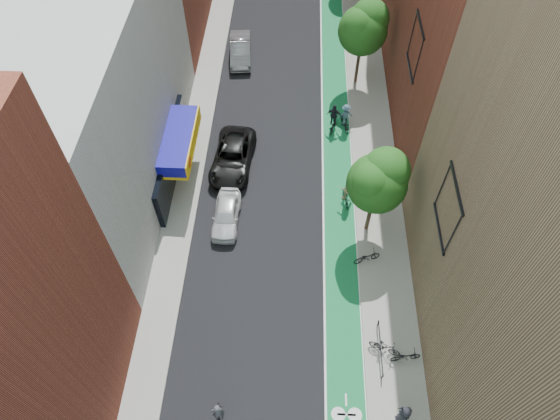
# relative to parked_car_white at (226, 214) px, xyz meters

# --- Properties ---
(ground) EXTENTS (160.00, 160.00, 0.00)m
(ground) POSITION_rel_parked_car_white_xyz_m (3.00, -10.29, -0.66)
(ground) COLOR black
(ground) RESTS_ON ground
(bike_lane) EXTENTS (2.00, 68.00, 0.01)m
(bike_lane) POSITION_rel_parked_car_white_xyz_m (7.00, 15.71, -0.66)
(bike_lane) COLOR #157747
(bike_lane) RESTS_ON ground
(sidewalk_left) EXTENTS (2.00, 68.00, 0.15)m
(sidewalk_left) POSITION_rel_parked_car_white_xyz_m (-3.00, 15.71, -0.59)
(sidewalk_left) COLOR gray
(sidewalk_left) RESTS_ON ground
(sidewalk_right) EXTENTS (3.00, 68.00, 0.15)m
(sidewalk_right) POSITION_rel_parked_car_white_xyz_m (9.50, 15.71, -0.59)
(sidewalk_right) COLOR gray
(sidewalk_right) RESTS_ON ground
(building_left_white) EXTENTS (8.00, 20.00, 12.00)m
(building_left_white) POSITION_rel_parked_car_white_xyz_m (-8.00, 3.71, 5.34)
(building_left_white) COLOR silver
(building_left_white) RESTS_ON ground
(tree_near) EXTENTS (3.40, 3.36, 6.42)m
(tree_near) POSITION_rel_parked_car_white_xyz_m (8.65, -0.27, 3.99)
(tree_near) COLOR #332619
(tree_near) RESTS_ON ground
(tree_mid) EXTENTS (3.55, 3.53, 6.74)m
(tree_mid) POSITION_rel_parked_car_white_xyz_m (8.65, 13.73, 4.22)
(tree_mid) COLOR #332619
(tree_mid) RESTS_ON ground
(parked_car_white) EXTENTS (1.64, 3.93, 1.33)m
(parked_car_white) POSITION_rel_parked_car_white_xyz_m (0.00, 0.00, 0.00)
(parked_car_white) COLOR silver
(parked_car_white) RESTS_ON ground
(parked_car_black) EXTENTS (2.94, 5.66, 1.53)m
(parked_car_black) POSITION_rel_parked_car_white_xyz_m (-0.07, 4.69, 0.10)
(parked_car_black) COLOR black
(parked_car_black) RESTS_ON ground
(parked_car_silver) EXTENTS (2.04, 4.78, 1.53)m
(parked_car_silver) POSITION_rel_parked_car_white_xyz_m (-0.61, 16.50, 0.10)
(parked_car_silver) COLOR gray
(parked_car_silver) RESTS_ON ground
(cyclist_lead) EXTENTS (0.85, 1.64, 1.98)m
(cyclist_lead) POSITION_rel_parked_car_white_xyz_m (0.91, -11.79, 0.01)
(cyclist_lead) COLOR black
(cyclist_lead) RESTS_ON ground
(cyclist_lane_near) EXTENTS (1.00, 1.65, 2.19)m
(cyclist_lane_near) POSITION_rel_parked_car_white_xyz_m (7.39, 1.87, 0.31)
(cyclist_lane_near) COLOR black
(cyclist_lane_near) RESTS_ON ground
(cyclist_lane_mid) EXTENTS (1.11, 1.80, 2.12)m
(cyclist_lane_mid) POSITION_rel_parked_car_white_xyz_m (6.74, 8.50, 0.15)
(cyclist_lane_mid) COLOR black
(cyclist_lane_mid) RESTS_ON ground
(cyclist_lane_far) EXTENTS (1.18, 1.91, 2.00)m
(cyclist_lane_far) POSITION_rel_parked_car_white_xyz_m (7.56, 8.66, 0.20)
(cyclist_lane_far) COLOR black
(cyclist_lane_far) RESTS_ON ground
(parked_bike_near) EXTENTS (1.64, 0.80, 0.82)m
(parked_bike_near) POSITION_rel_parked_car_white_xyz_m (10.04, -8.47, -0.10)
(parked_bike_near) COLOR black
(parked_bike_near) RESTS_ON sidewalk_right
(parked_bike_mid) EXTENTS (1.74, 1.04, 1.01)m
(parked_bike_mid) POSITION_rel_parked_car_white_xyz_m (9.01, -8.07, -0.01)
(parked_bike_mid) COLOR black
(parked_bike_mid) RESTS_ON sidewalk_right
(parked_bike_far) EXTENTS (1.72, 1.11, 0.85)m
(parked_bike_far) POSITION_rel_parked_car_white_xyz_m (8.44, -2.65, -0.09)
(parked_bike_far) COLOR black
(parked_bike_far) RESTS_ON sidewalk_right
(pedestrian) EXTENTS (0.64, 0.91, 1.78)m
(pedestrian) POSITION_rel_parked_car_white_xyz_m (9.54, -11.49, 0.37)
(pedestrian) COLOR black
(pedestrian) RESTS_ON sidewalk_right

